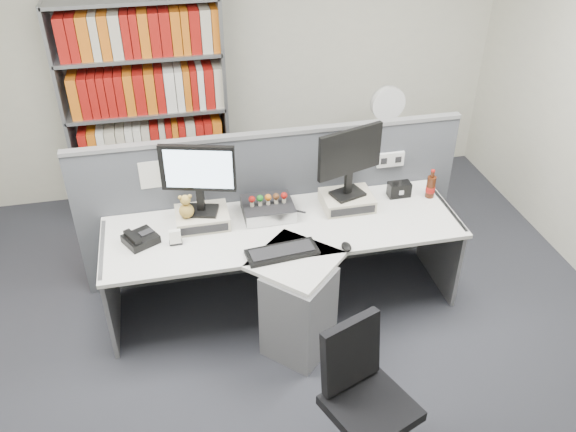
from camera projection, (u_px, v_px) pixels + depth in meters
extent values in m
plane|color=#33343C|center=(308.00, 379.00, 4.11)|extent=(5.50, 5.50, 0.00)
cube|color=beige|center=(240.00, 55.00, 5.59)|extent=(5.00, 0.04, 2.70)
cube|color=#4F5259|center=(272.00, 206.00, 4.78)|extent=(3.00, 0.05, 1.25)
cube|color=gray|center=(271.00, 133.00, 4.42)|extent=(3.00, 0.07, 0.03)
cube|color=white|center=(390.00, 159.00, 4.74)|extent=(0.22, 0.04, 0.12)
cube|color=white|center=(150.00, 173.00, 4.36)|extent=(0.16, 0.00, 0.22)
cube|color=white|center=(205.00, 167.00, 4.43)|extent=(0.16, 0.00, 0.22)
cube|color=white|center=(361.00, 151.00, 4.64)|extent=(0.16, 0.00, 0.22)
cube|color=white|center=(283.00, 228.00, 4.38)|extent=(2.60, 0.80, 0.03)
cube|color=white|center=(295.00, 261.00, 4.06)|extent=(0.74, 0.74, 0.03)
cube|color=slate|center=(299.00, 312.00, 4.16)|extent=(0.57, 0.57, 0.69)
cube|color=slate|center=(110.00, 288.00, 4.35)|extent=(0.03, 0.70, 0.72)
cube|color=slate|center=(440.00, 243.00, 4.80)|extent=(0.03, 0.70, 0.72)
cube|color=slate|center=(274.00, 239.00, 4.87)|extent=(2.50, 0.02, 0.45)
cube|color=beige|center=(202.00, 218.00, 4.38)|extent=(0.38, 0.30, 0.10)
cube|color=black|center=(204.00, 229.00, 4.25)|extent=(0.34, 0.01, 0.06)
cube|color=beige|center=(347.00, 200.00, 4.57)|extent=(0.38, 0.30, 0.10)
cube|color=black|center=(353.00, 211.00, 4.45)|extent=(0.34, 0.01, 0.06)
cube|color=black|center=(202.00, 211.00, 4.34)|extent=(0.27, 0.22, 0.02)
cube|color=black|center=(201.00, 200.00, 4.29)|extent=(0.06, 0.04, 0.19)
cube|color=black|center=(197.00, 168.00, 4.14)|extent=(0.52, 0.18, 0.35)
cube|color=silver|center=(199.00, 169.00, 4.13)|extent=(0.46, 0.13, 0.29)
cube|color=black|center=(347.00, 194.00, 4.54)|extent=(0.28, 0.24, 0.02)
cube|color=black|center=(348.00, 183.00, 4.48)|extent=(0.06, 0.05, 0.19)
cube|color=black|center=(350.00, 152.00, 4.34)|extent=(0.52, 0.20, 0.35)
cube|color=silver|center=(350.00, 153.00, 4.32)|extent=(0.46, 0.15, 0.30)
cube|color=black|center=(268.00, 208.00, 4.48)|extent=(0.37, 0.33, 0.10)
cube|color=silver|center=(272.00, 220.00, 4.35)|extent=(0.37, 0.01, 0.09)
cylinder|color=beige|center=(252.00, 204.00, 4.40)|extent=(0.03, 0.03, 0.03)
sphere|color=#A5140F|center=(252.00, 199.00, 4.38)|extent=(0.05, 0.05, 0.05)
cylinder|color=beige|center=(260.00, 203.00, 4.41)|extent=(0.03, 0.03, 0.03)
sphere|color=#19721E|center=(260.00, 198.00, 4.39)|extent=(0.05, 0.05, 0.05)
cylinder|color=beige|center=(268.00, 202.00, 4.43)|extent=(0.03, 0.03, 0.03)
sphere|color=orange|center=(268.00, 197.00, 4.40)|extent=(0.05, 0.05, 0.05)
cylinder|color=beige|center=(276.00, 201.00, 4.44)|extent=(0.03, 0.03, 0.03)
sphere|color=#593319|center=(276.00, 196.00, 4.41)|extent=(0.05, 0.05, 0.05)
cylinder|color=beige|center=(284.00, 200.00, 4.45)|extent=(0.03, 0.03, 0.03)
sphere|color=#A5140F|center=(284.00, 196.00, 4.42)|extent=(0.05, 0.05, 0.05)
cube|color=black|center=(282.00, 252.00, 4.09)|extent=(0.51, 0.24, 0.03)
cube|color=black|center=(282.00, 250.00, 4.08)|extent=(0.45, 0.18, 0.01)
ellipsoid|color=black|center=(346.00, 247.00, 4.13)|extent=(0.07, 0.11, 0.04)
cube|color=black|center=(141.00, 239.00, 4.19)|extent=(0.28, 0.27, 0.06)
cube|color=black|center=(132.00, 237.00, 4.13)|extent=(0.13, 0.17, 0.03)
cube|color=black|center=(146.00, 232.00, 4.20)|extent=(0.11, 0.10, 0.01)
cube|color=black|center=(176.00, 242.00, 4.19)|extent=(0.09, 0.05, 0.02)
cube|color=white|center=(175.00, 238.00, 4.15)|extent=(0.08, 0.03, 0.09)
cube|color=white|center=(175.00, 235.00, 4.18)|extent=(0.08, 0.03, 0.09)
sphere|color=#A78537|center=(186.00, 211.00, 4.26)|extent=(0.11, 0.11, 0.11)
sphere|color=#A78537|center=(185.00, 200.00, 4.21)|extent=(0.07, 0.07, 0.07)
sphere|color=#A78537|center=(180.00, 197.00, 4.19)|extent=(0.03, 0.03, 0.03)
sphere|color=#A78537|center=(190.00, 196.00, 4.20)|extent=(0.03, 0.03, 0.03)
cube|color=black|center=(399.00, 189.00, 4.69)|extent=(0.17, 0.10, 0.12)
cylinder|color=#3F190A|center=(431.00, 187.00, 4.66)|extent=(0.07, 0.07, 0.18)
cylinder|color=#A5140F|center=(430.00, 189.00, 4.67)|extent=(0.07, 0.07, 0.05)
cylinder|color=#3F190A|center=(433.00, 174.00, 4.60)|extent=(0.03, 0.03, 0.05)
cylinder|color=#A5140F|center=(433.00, 171.00, 4.58)|extent=(0.03, 0.03, 0.01)
cube|color=gray|center=(67.00, 118.00, 5.26)|extent=(0.03, 0.40, 2.00)
cube|color=gray|center=(224.00, 104.00, 5.50)|extent=(0.03, 0.40, 2.00)
cube|color=gray|center=(147.00, 103.00, 5.53)|extent=(1.40, 0.02, 2.00)
cube|color=gray|center=(160.00, 203.00, 5.93)|extent=(1.38, 0.40, 0.03)
cube|color=gray|center=(154.00, 158.00, 5.65)|extent=(1.38, 0.40, 0.03)
cube|color=gray|center=(147.00, 109.00, 5.37)|extent=(1.38, 0.40, 0.03)
cube|color=gray|center=(139.00, 54.00, 5.09)|extent=(1.38, 0.40, 0.03)
cube|color=#A5140F|center=(158.00, 188.00, 5.79)|extent=(1.24, 0.28, 0.36)
cube|color=orange|center=(151.00, 141.00, 5.51)|extent=(1.24, 0.28, 0.36)
cube|color=beige|center=(144.00, 89.00, 5.23)|extent=(1.24, 0.28, 0.36)
cube|color=white|center=(136.00, 32.00, 4.96)|extent=(1.24, 0.28, 0.36)
cube|color=gray|center=(380.00, 174.00, 5.75)|extent=(0.45, 0.60, 0.70)
cube|color=black|center=(393.00, 173.00, 5.41)|extent=(0.40, 0.02, 0.28)
cube|color=black|center=(390.00, 203.00, 5.59)|extent=(0.40, 0.02, 0.28)
cylinder|color=white|center=(384.00, 139.00, 5.54)|extent=(0.19, 0.19, 0.03)
cylinder|color=white|center=(385.00, 128.00, 5.48)|extent=(0.03, 0.03, 0.19)
cylinder|color=white|center=(388.00, 104.00, 5.33)|extent=(0.32, 0.07, 0.31)
cylinder|color=silver|center=(387.00, 102.00, 5.35)|extent=(0.31, 0.06, 0.31)
cylinder|color=silver|center=(368.00, 432.00, 3.49)|extent=(0.05, 0.05, 0.38)
cube|color=black|center=(371.00, 408.00, 3.37)|extent=(0.57, 0.57, 0.07)
cube|color=black|center=(351.00, 353.00, 3.36)|extent=(0.39, 0.24, 0.44)
cylinder|color=black|center=(400.00, 431.00, 3.74)|extent=(0.05, 0.05, 0.03)
cube|color=black|center=(355.00, 429.00, 3.73)|extent=(0.07, 0.29, 0.04)
cylinder|color=black|center=(348.00, 415.00, 3.83)|extent=(0.05, 0.05, 0.03)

